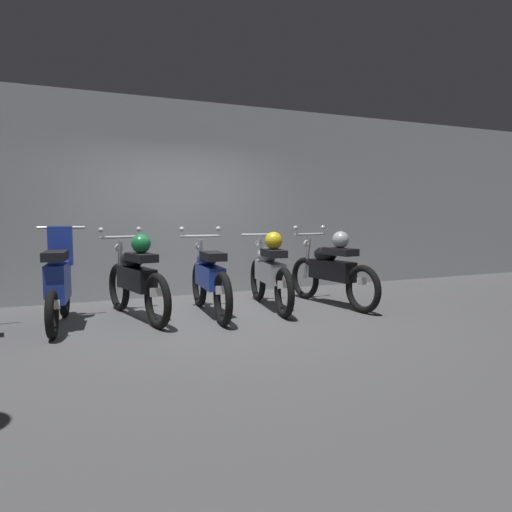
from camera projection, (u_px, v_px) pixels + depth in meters
ground_plane at (218, 320)px, 6.09m from camera, size 80.00×80.00×0.00m
back_wall at (173, 199)px, 7.91m from camera, size 16.00×0.30×3.13m
motorbike_slot_0 at (58, 282)px, 5.71m from camera, size 0.56×1.67×1.18m
motorbike_slot_1 at (136, 277)px, 6.13m from camera, size 0.62×1.93×1.15m
motorbike_slot_2 at (209, 278)px, 6.37m from camera, size 0.59×1.95×1.15m
motorbike_slot_3 at (270, 271)px, 6.82m from camera, size 0.57×1.94×1.08m
motorbike_slot_4 at (331, 269)px, 7.04m from camera, size 0.59×1.95×1.15m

